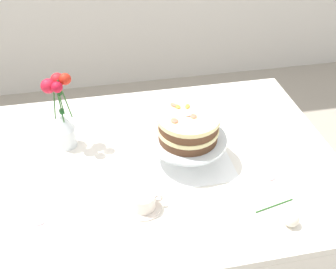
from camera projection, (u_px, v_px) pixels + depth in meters
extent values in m
cube|color=white|center=(155.00, 163.00, 1.50)|extent=(1.40, 1.00, 0.03)
cylinder|color=brown|center=(25.00, 181.00, 1.95)|extent=(0.06, 0.06, 0.71)
cylinder|color=brown|center=(253.00, 151.00, 2.13)|extent=(0.06, 0.06, 0.71)
cube|color=white|center=(187.00, 158.00, 1.50)|extent=(0.32, 0.32, 0.00)
cylinder|color=silver|center=(187.00, 156.00, 1.50)|extent=(0.11, 0.11, 0.01)
cylinder|color=silver|center=(187.00, 148.00, 1.47)|extent=(0.03, 0.03, 0.07)
cylinder|color=silver|center=(188.00, 139.00, 1.44)|extent=(0.29, 0.29, 0.01)
cylinder|color=brown|center=(188.00, 134.00, 1.43)|extent=(0.22, 0.22, 0.03)
cylinder|color=beige|center=(188.00, 129.00, 1.41)|extent=(0.22, 0.22, 0.02)
cylinder|color=brown|center=(188.00, 123.00, 1.40)|extent=(0.22, 0.22, 0.03)
cylinder|color=beige|center=(189.00, 117.00, 1.38)|extent=(0.23, 0.23, 0.02)
ellipsoid|color=#E56B51|center=(174.00, 105.00, 1.42)|extent=(0.03, 0.03, 0.01)
ellipsoid|color=orange|center=(187.00, 106.00, 1.42)|extent=(0.03, 0.03, 0.01)
ellipsoid|color=#E56B51|center=(174.00, 120.00, 1.35)|extent=(0.03, 0.03, 0.01)
ellipsoid|color=orange|center=(178.00, 106.00, 1.42)|extent=(0.02, 0.03, 0.01)
ellipsoid|color=pink|center=(189.00, 114.00, 1.37)|extent=(0.03, 0.03, 0.01)
ellipsoid|color=#E56B51|center=(193.00, 116.00, 1.37)|extent=(0.03, 0.03, 0.01)
cylinder|color=silver|center=(66.00, 137.00, 1.54)|extent=(0.08, 0.08, 0.08)
cone|color=silver|center=(63.00, 122.00, 1.49)|extent=(0.08, 0.08, 0.07)
cylinder|color=#2D6028|center=(65.00, 99.00, 1.44)|extent=(0.03, 0.01, 0.17)
sphere|color=red|center=(65.00, 79.00, 1.39)|extent=(0.04, 0.04, 0.04)
cylinder|color=#2D6028|center=(60.00, 99.00, 1.46)|extent=(0.01, 0.03, 0.15)
sphere|color=red|center=(58.00, 80.00, 1.42)|extent=(0.05, 0.05, 0.05)
ellipsoid|color=#236B2D|center=(60.00, 93.00, 1.45)|extent=(0.03, 0.05, 0.01)
cylinder|color=#2D6028|center=(54.00, 103.00, 1.44)|extent=(0.02, 0.01, 0.15)
sphere|color=red|center=(48.00, 86.00, 1.40)|extent=(0.05, 0.05, 0.05)
cylinder|color=#2D6028|center=(60.00, 104.00, 1.43)|extent=(0.01, 0.02, 0.15)
sphere|color=#B71027|center=(57.00, 87.00, 1.37)|extent=(0.04, 0.04, 0.04)
ellipsoid|color=#236B2D|center=(62.00, 111.00, 1.44)|extent=(0.03, 0.05, 0.01)
cylinder|color=silver|center=(144.00, 207.00, 1.30)|extent=(0.12, 0.12, 0.01)
cylinder|color=silver|center=(144.00, 201.00, 1.28)|extent=(0.08, 0.08, 0.06)
torus|color=silver|center=(158.00, 198.00, 1.29)|extent=(0.03, 0.01, 0.03)
cylinder|color=#2D6028|center=(274.00, 206.00, 1.31)|extent=(0.15, 0.04, 0.01)
sphere|color=silver|center=(291.00, 219.00, 1.23)|extent=(0.05, 0.05, 0.05)
ellipsoid|color=pink|center=(270.00, 178.00, 1.41)|extent=(0.04, 0.03, 0.01)
ellipsoid|color=pink|center=(37.00, 223.00, 1.25)|extent=(0.04, 0.03, 0.00)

